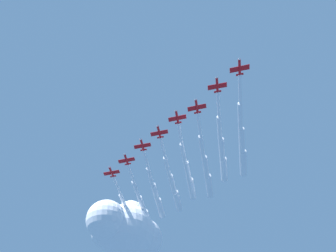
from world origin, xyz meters
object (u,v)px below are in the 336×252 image
Objects in this scene: jet_port_outer at (156,194)px; jet_trail_port at (132,221)px; jet_lead at (242,143)px; jet_starboard_mid at (173,186)px; jet_port_inner at (222,152)px; jet_starboard_outer at (143,206)px; jet_port_mid at (188,173)px; jet_starboard_inner at (206,169)px.

jet_port_outer reaches higher than jet_trail_port.
jet_lead is 49.40m from jet_starboard_mid.
jet_port_inner is 0.99× the size of jet_starboard_mid.
jet_port_inner is at bearing 78.01° from jet_port_outer.
jet_port_inner is 1.02× the size of jet_starboard_outer.
jet_port_mid reaches higher than jet_trail_port.
jet_port_mid reaches higher than jet_starboard_mid.
jet_starboard_outer is at bearing -101.98° from jet_starboard_inner.
jet_trail_port reaches higher than jet_starboard_inner.
jet_starboard_outer is at bearing -101.12° from jet_lead.
jet_port_mid reaches higher than jet_starboard_inner.
jet_port_mid is 56.16m from jet_trail_port.
jet_port_inner is 50.88m from jet_port_outer.
jet_trail_port is at bearing -104.63° from jet_lead.
jet_trail_port is at bearing -106.51° from jet_starboard_inner.
jet_starboard_inner is at bearing 73.49° from jet_trail_port.
jet_starboard_outer is 0.89× the size of jet_trail_port.
jet_trail_port is at bearing -106.78° from jet_port_inner.
jet_lead reaches higher than jet_starboard_outer.
jet_starboard_outer is (-4.10, -12.68, -1.37)m from jet_port_outer.
jet_port_outer is (-10.57, -49.76, -0.72)m from jet_port_inner.
jet_port_mid is (-1.02, -11.78, 2.80)m from jet_starboard_inner.
jet_starboard_inner is 1.02× the size of jet_starboard_mid.
jet_port_mid is (-4.90, -35.42, -0.46)m from jet_lead.
jet_port_outer is at bearing -102.12° from jet_port_mid.
jet_port_inner reaches higher than jet_starboard_outer.
jet_trail_port is (-23.26, -77.14, -2.70)m from jet_port_inner.
jet_port_mid is 0.88× the size of jet_trail_port.
jet_port_mid is at bearing -101.85° from jet_port_inner.
jet_port_inner is 80.61m from jet_trail_port.
jet_port_mid is 0.97× the size of jet_starboard_mid.
jet_starboard_mid is 42.34m from jet_trail_port.
jet_starboard_inner is at bearing 77.53° from jet_starboard_mid.
jet_lead reaches higher than jet_port_inner.
jet_port_outer is 0.87× the size of jet_trail_port.
jet_trail_port is (-12.69, -27.38, -1.99)m from jet_port_outer.
jet_lead is 62.02m from jet_port_outer.
jet_port_outer is at bearing 65.14° from jet_trail_port.
jet_port_outer reaches higher than jet_starboard_inner.
jet_port_mid is at bearing -94.97° from jet_starboard_inner.
jet_lead is 1.07× the size of jet_starboard_mid.
jet_port_inner is 38.34m from jet_starboard_mid.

